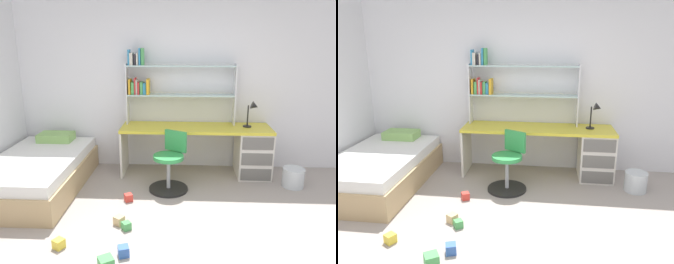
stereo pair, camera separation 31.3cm
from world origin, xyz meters
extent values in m
cube|color=silver|center=(0.00, 2.45, 1.26)|extent=(6.13, 0.06, 2.52)
cube|color=gold|center=(0.12, 2.10, 0.70)|extent=(2.16, 0.61, 0.04)
cube|color=silver|center=(0.97, 2.10, 0.34)|extent=(0.47, 0.58, 0.68)
cube|color=silver|center=(-0.94, 2.10, 0.34)|extent=(0.03, 0.55, 0.68)
cube|color=#64625E|center=(0.97, 1.81, 0.11)|extent=(0.42, 0.01, 0.17)
cube|color=#64625E|center=(0.97, 1.81, 0.34)|extent=(0.42, 0.01, 0.17)
cube|color=#64625E|center=(0.97, 1.81, 0.57)|extent=(0.42, 0.01, 0.17)
cube|color=silver|center=(-0.90, 2.28, 1.17)|extent=(0.02, 0.22, 0.89)
cube|color=silver|center=(0.69, 2.28, 1.17)|extent=(0.02, 0.22, 0.89)
cube|color=silver|center=(-0.11, 2.28, 1.16)|extent=(1.56, 0.22, 0.02)
cube|color=silver|center=(-0.11, 2.28, 1.58)|extent=(1.56, 0.22, 0.02)
cube|color=gold|center=(-0.85, 2.28, 1.28)|extent=(0.03, 0.18, 0.22)
cube|color=#4CA559|center=(-0.81, 2.28, 1.26)|extent=(0.04, 0.15, 0.18)
cube|color=red|center=(-0.77, 2.28, 1.29)|extent=(0.02, 0.14, 0.24)
cube|color=beige|center=(-0.75, 2.28, 1.27)|extent=(0.02, 0.15, 0.21)
cube|color=red|center=(-0.72, 2.28, 1.26)|extent=(0.02, 0.17, 0.18)
cube|color=#4CA559|center=(-0.68, 2.28, 1.26)|extent=(0.04, 0.13, 0.18)
cube|color=#338CBF|center=(-0.63, 2.28, 1.25)|extent=(0.04, 0.14, 0.16)
cube|color=gold|center=(-0.58, 2.28, 1.28)|extent=(0.04, 0.19, 0.22)
cube|color=#338CBF|center=(-0.85, 2.28, 1.70)|extent=(0.02, 0.15, 0.22)
cube|color=beige|center=(-0.81, 2.28, 1.68)|extent=(0.04, 0.19, 0.17)
cube|color=#26262D|center=(-0.77, 2.28, 1.67)|extent=(0.03, 0.14, 0.15)
cube|color=beige|center=(-0.73, 2.28, 1.67)|extent=(0.03, 0.16, 0.17)
cube|color=#338CBF|center=(-0.69, 2.28, 1.71)|extent=(0.02, 0.17, 0.24)
cube|color=#4CA559|center=(-0.66, 2.28, 1.71)|extent=(0.04, 0.12, 0.24)
cylinder|color=black|center=(0.87, 2.13, 0.73)|extent=(0.12, 0.12, 0.02)
cylinder|color=black|center=(0.87, 2.13, 0.89)|extent=(0.02, 0.02, 0.30)
cone|color=black|center=(0.95, 2.08, 1.04)|extent=(0.12, 0.11, 0.13)
cylinder|color=black|center=(-0.25, 1.51, 0.01)|extent=(0.52, 0.52, 0.03)
cylinder|color=#A5A8AD|center=(-0.25, 1.51, 0.22)|extent=(0.05, 0.05, 0.44)
cylinder|color=green|center=(-0.25, 1.51, 0.46)|extent=(0.40, 0.40, 0.05)
cube|color=green|center=(-0.16, 1.67, 0.64)|extent=(0.30, 0.19, 0.28)
cube|color=tan|center=(-1.98, 1.45, 0.16)|extent=(1.12, 1.91, 0.32)
cube|color=white|center=(-1.98, 1.45, 0.39)|extent=(1.06, 1.85, 0.14)
cube|color=#8CBF66|center=(-1.98, 2.15, 0.52)|extent=(0.50, 0.32, 0.12)
cylinder|color=silver|center=(1.45, 1.70, 0.13)|extent=(0.29, 0.29, 0.26)
cube|color=#479E51|center=(-0.71, -0.11, 0.06)|extent=(0.17, 0.17, 0.12)
cube|color=red|center=(-0.73, 1.16, 0.05)|extent=(0.12, 0.12, 0.09)
cube|color=#3860B7|center=(-0.59, 0.09, 0.05)|extent=(0.12, 0.12, 0.10)
cube|color=tan|center=(-0.74, 0.62, 0.05)|extent=(0.13, 0.13, 0.09)
cube|color=gold|center=(-1.23, 0.17, 0.05)|extent=(0.13, 0.13, 0.09)
cube|color=#479E51|center=(-0.64, 0.53, 0.04)|extent=(0.12, 0.12, 0.08)
camera|label=1|loc=(-0.05, -2.50, 1.91)|focal=34.86mm
camera|label=2|loc=(0.26, -2.47, 1.91)|focal=34.86mm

